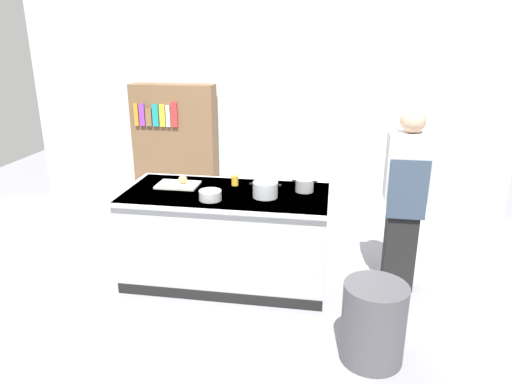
{
  "coord_description": "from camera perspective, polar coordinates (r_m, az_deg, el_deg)",
  "views": [
    {
      "loc": [
        0.96,
        -4.06,
        2.31
      ],
      "look_at": [
        0.25,
        0.2,
        0.85
      ],
      "focal_mm": 32.9,
      "sensor_mm": 36.0,
      "label": 1
    }
  ],
  "objects": [
    {
      "name": "counter_island",
      "position": [
        4.57,
        -3.53,
        -5.21
      ],
      "size": [
        1.98,
        0.98,
        0.9
      ],
      "color": "#B7BABF",
      "rests_on": "ground_plane"
    },
    {
      "name": "cutting_board",
      "position": [
        4.64,
        -9.48,
        0.86
      ],
      "size": [
        0.4,
        0.28,
        0.02
      ],
      "primitive_type": "cube",
      "color": "silver",
      "rests_on": "counter_island"
    },
    {
      "name": "bookshelf",
      "position": [
        6.39,
        -9.78,
        5.23
      ],
      "size": [
        1.1,
        0.31,
        1.7
      ],
      "color": "brown",
      "rests_on": "ground_plane"
    },
    {
      "name": "stock_pot",
      "position": [
        4.25,
        1.14,
        0.3
      ],
      "size": [
        0.29,
        0.23,
        0.14
      ],
      "color": "#B7BABF",
      "rests_on": "counter_island"
    },
    {
      "name": "person_chef",
      "position": [
        4.44,
        17.65,
        -0.59
      ],
      "size": [
        0.38,
        0.25,
        1.72
      ],
      "rotation": [
        0.0,
        0.0,
        1.32
      ],
      "color": "black",
      "rests_on": "ground_plane"
    },
    {
      "name": "mixing_bowl",
      "position": [
        4.21,
        -5.59,
        -0.39
      ],
      "size": [
        0.2,
        0.2,
        0.09
      ],
      "primitive_type": "cylinder",
      "color": "#B7BABF",
      "rests_on": "counter_island"
    },
    {
      "name": "trash_bin",
      "position": [
        3.66,
        14.07,
        -15.16
      ],
      "size": [
        0.47,
        0.47,
        0.61
      ],
      "primitive_type": "cylinder",
      "color": "#4C4C51",
      "rests_on": "ground_plane"
    },
    {
      "name": "ground_plane",
      "position": [
        4.77,
        -3.41,
        -10.32
      ],
      "size": [
        10.0,
        10.0,
        0.0
      ],
      "primitive_type": "plane",
      "color": "gray"
    },
    {
      "name": "sauce_pan",
      "position": [
        4.43,
        5.92,
        0.81
      ],
      "size": [
        0.24,
        0.17,
        0.12
      ],
      "color": "#99999E",
      "rests_on": "counter_island"
    },
    {
      "name": "onion",
      "position": [
        4.63,
        -8.89,
        1.51
      ],
      "size": [
        0.09,
        0.09,
        0.09
      ],
      "primitive_type": "sphere",
      "color": "tan",
      "rests_on": "cutting_board"
    },
    {
      "name": "back_wall",
      "position": [
        6.29,
        0.62,
        11.28
      ],
      "size": [
        6.4,
        0.12,
        3.0
      ],
      "primitive_type": "cube",
      "color": "silver",
      "rests_on": "ground_plane"
    },
    {
      "name": "juice_cup",
      "position": [
        4.59,
        -2.58,
        1.43
      ],
      "size": [
        0.07,
        0.07,
        0.1
      ],
      "primitive_type": "cylinder",
      "color": "yellow",
      "rests_on": "counter_island"
    }
  ]
}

